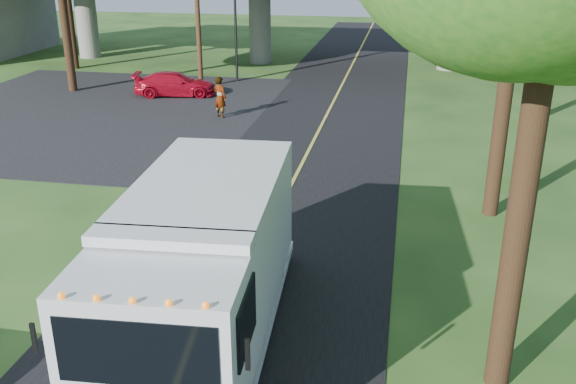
% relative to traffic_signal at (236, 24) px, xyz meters
% --- Properties ---
extents(ground, '(120.00, 120.00, 0.00)m').
position_rel_traffic_signal_xyz_m(ground, '(6.00, -26.00, -3.20)').
color(ground, '#224117').
rests_on(ground, ground).
extents(road, '(7.00, 90.00, 0.02)m').
position_rel_traffic_signal_xyz_m(road, '(6.00, -16.00, -3.19)').
color(road, black).
rests_on(road, ground).
extents(parking_lot, '(16.00, 18.00, 0.01)m').
position_rel_traffic_signal_xyz_m(parking_lot, '(-5.00, -8.00, -3.19)').
color(parking_lot, black).
rests_on(parking_lot, ground).
extents(lane_line, '(0.12, 90.00, 0.01)m').
position_rel_traffic_signal_xyz_m(lane_line, '(6.00, -16.00, -3.17)').
color(lane_line, gold).
rests_on(lane_line, road).
extents(traffic_signal, '(0.18, 0.22, 5.20)m').
position_rel_traffic_signal_xyz_m(traffic_signal, '(0.00, 0.00, 0.00)').
color(traffic_signal, black).
rests_on(traffic_signal, ground).
extents(utility_pole, '(1.60, 0.26, 9.00)m').
position_rel_traffic_signal_xyz_m(utility_pole, '(-1.50, -2.00, 1.40)').
color(utility_pole, '#472D19').
rests_on(utility_pole, ground).
extents(step_van, '(3.23, 7.72, 3.18)m').
position_rel_traffic_signal_xyz_m(step_van, '(5.82, -24.65, -1.47)').
color(step_van, silver).
rests_on(step_van, ground).
extents(red_sedan, '(4.46, 2.56, 1.22)m').
position_rel_traffic_signal_xyz_m(red_sedan, '(-2.22, -4.05, -2.59)').
color(red_sedan, '#AD0A1D').
rests_on(red_sedan, ground).
extents(pedestrian, '(0.81, 0.72, 1.88)m').
position_rel_traffic_signal_xyz_m(pedestrian, '(1.29, -7.84, -2.26)').
color(pedestrian, gray).
rests_on(pedestrian, ground).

